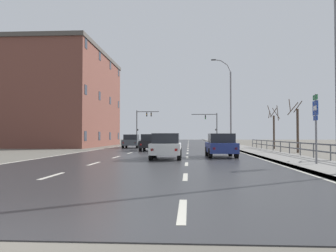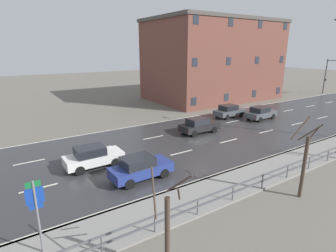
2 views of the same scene
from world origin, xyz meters
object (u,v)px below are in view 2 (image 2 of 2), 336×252
object	(u,v)px
traffic_signal_left	(332,71)
car_near_right	(93,156)
highway_sign	(37,209)
car_distant	(229,111)
car_mid_centre	(199,125)
car_near_left	(261,113)
brick_building	(213,60)
car_far_left	(140,167)

from	to	relation	value
traffic_signal_left	car_near_right	world-z (taller)	traffic_signal_left
highway_sign	car_distant	bearing A→B (deg)	118.19
car_mid_centre	car_near_left	size ratio (longest dim) A/B	0.98
car_near_left	car_mid_centre	bearing A→B (deg)	-91.81
traffic_signal_left	car_distant	world-z (taller)	traffic_signal_left
highway_sign	brick_building	bearing A→B (deg)	128.15
traffic_signal_left	car_distant	distance (m)	29.17
car_near_left	brick_building	size ratio (longest dim) A/B	0.20
traffic_signal_left	car_near_right	distance (m)	48.55
highway_sign	car_far_left	world-z (taller)	highway_sign
car_far_left	car_distant	xyz separation A→B (m)	(-8.74, 16.93, 0.00)
car_far_left	car_near_left	size ratio (longest dim) A/B	0.99
car_near_right	brick_building	xyz separation A→B (m)	(-16.85, 26.28, 5.63)
car_far_left	car_near_left	distance (m)	20.21
brick_building	car_near_right	bearing A→B (deg)	-57.32
car_far_left	brick_building	world-z (taller)	brick_building
traffic_signal_left	car_distant	size ratio (longest dim) A/B	1.56
car_mid_centre	brick_building	distance (m)	21.48
car_mid_centre	car_near_left	world-z (taller)	same
car_mid_centre	car_near_left	xyz separation A→B (m)	(-0.19, 9.74, 0.00)
highway_sign	car_distant	distance (m)	26.63
traffic_signal_left	car_far_left	distance (m)	47.30
car_far_left	car_near_right	bearing A→B (deg)	-151.92
traffic_signal_left	car_near_left	size ratio (longest dim) A/B	1.54
highway_sign	brick_building	size ratio (longest dim) A/B	0.16
car_near_left	brick_building	bearing A→B (deg)	158.23
car_far_left	car_near_right	distance (m)	4.03
brick_building	car_near_left	bearing A→B (deg)	-18.82
car_near_left	car_distant	bearing A→B (deg)	-142.71
brick_building	traffic_signal_left	bearing A→B (deg)	67.46
car_far_left	traffic_signal_left	bearing A→B (deg)	102.15
car_near_right	car_near_left	xyz separation A→B (m)	(-2.40, 21.35, 0.00)
car_far_left	highway_sign	bearing A→B (deg)	-61.43
car_mid_centre	brick_building	bearing A→B (deg)	135.44
highway_sign	car_near_left	size ratio (longest dim) A/B	0.81
car_mid_centre	brick_building	world-z (taller)	brick_building
car_mid_centre	car_distant	xyz separation A→B (m)	(-3.04, 7.34, 0.00)
car_mid_centre	car_near_left	distance (m)	9.75
traffic_signal_left	car_near_left	xyz separation A→B (m)	(5.53, -26.42, -3.57)
car_mid_centre	car_near_right	bearing A→B (deg)	-78.75
traffic_signal_left	car_mid_centre	bearing A→B (deg)	-81.00
car_far_left	brick_building	distance (m)	32.16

